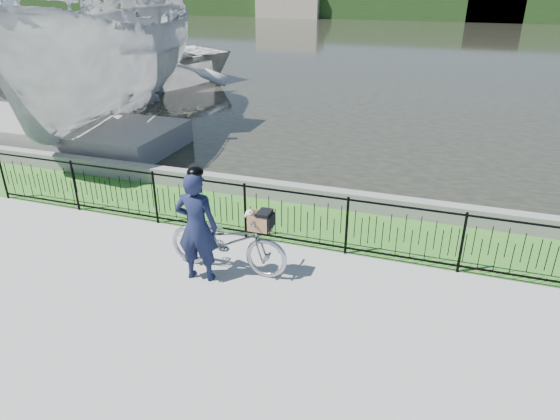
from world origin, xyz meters
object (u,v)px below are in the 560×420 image
(bicycle_rig, at_px, (228,240))
(boat_far, at_px, (109,65))
(dock, at_px, (28,129))
(cyclist, at_px, (197,226))
(boat_near, at_px, (104,59))

(bicycle_rig, height_order, boat_far, boat_far)
(dock, relative_size, cyclist, 4.97)
(cyclist, relative_size, boat_far, 0.15)
(cyclist, distance_m, boat_far, 16.79)
(bicycle_rig, relative_size, cyclist, 1.08)
(cyclist, bearing_deg, boat_far, 130.58)
(dock, height_order, bicycle_rig, bicycle_rig)
(cyclist, xyz_separation_m, boat_far, (-10.92, 12.75, 0.15))
(bicycle_rig, distance_m, cyclist, 0.68)
(boat_near, bearing_deg, cyclist, -46.29)
(boat_far, bearing_deg, dock, -73.77)
(dock, bearing_deg, boat_far, 106.23)
(dock, xyz_separation_m, bicycle_rig, (9.17, -5.10, 0.23))
(cyclist, relative_size, boat_near, 0.16)
(dock, height_order, boat_near, boat_near)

